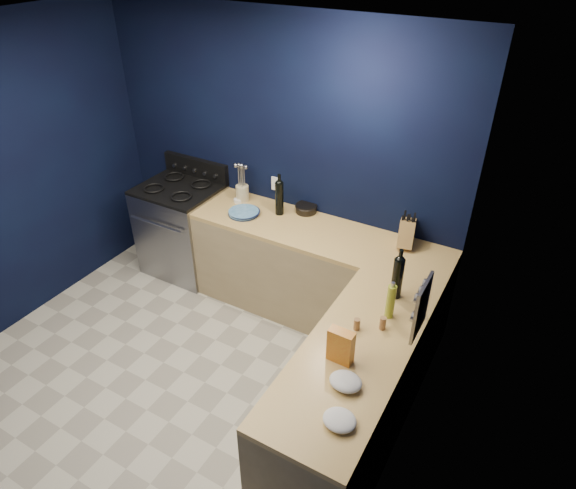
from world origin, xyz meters
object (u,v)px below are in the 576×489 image
Objects in this scene: knife_block at (407,233)px; utensil_crock at (242,193)px; plate_stack at (244,213)px; crouton_bag at (341,346)px; gas_range at (183,230)px.

utensil_crock is at bearing 167.95° from knife_block.
plate_stack is 1.93m from crouton_bag.
plate_stack is 0.28m from utensil_crock.
gas_range is at bearing 176.58° from plate_stack.
utensil_crock is at bearing 141.26° from crouton_bag.
knife_block is 0.97× the size of crouton_bag.
knife_block reaches higher than plate_stack.
gas_range is 0.93m from plate_stack.
utensil_crock is 0.66× the size of crouton_bag.
knife_block reaches higher than crouton_bag.
crouton_bag reaches higher than utensil_crock.
knife_block is (1.44, 0.24, 0.09)m from plate_stack.
gas_range is 2.32m from knife_block.
utensil_crock is 0.68× the size of knife_block.
knife_block is at bearing 4.87° from gas_range.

